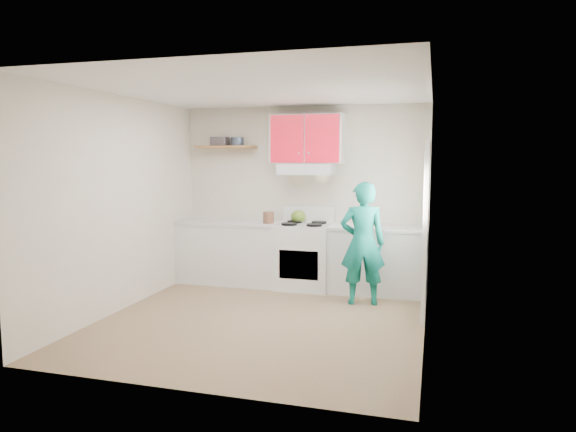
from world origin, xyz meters
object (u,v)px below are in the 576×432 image
(tin, at_px, (237,141))
(person, at_px, (363,243))
(kettle, at_px, (298,216))
(stove, at_px, (304,256))
(crock, at_px, (268,218))

(tin, xyz_separation_m, person, (1.96, -0.72, -1.31))
(tin, bearing_deg, kettle, 1.63)
(stove, xyz_separation_m, person, (0.90, -0.58, 0.32))
(crock, bearing_deg, tin, 161.33)
(person, bearing_deg, stove, -45.00)
(stove, height_order, crock, crock)
(kettle, bearing_deg, tin, 160.48)
(tin, height_order, kettle, tin)
(crock, height_order, person, person)
(stove, bearing_deg, tin, 172.35)
(crock, bearing_deg, person, -20.74)
(stove, xyz_separation_m, crock, (-0.52, -0.04, 0.53))
(tin, height_order, person, tin)
(crock, xyz_separation_m, person, (1.43, -0.54, -0.21))
(stove, xyz_separation_m, tin, (-1.06, 0.14, 1.64))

